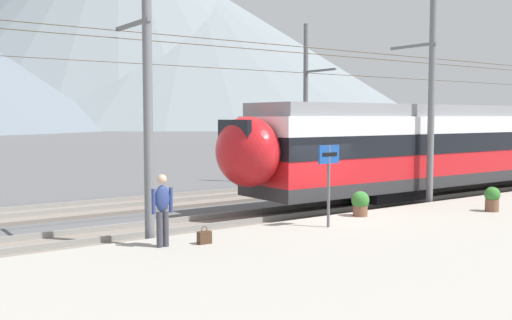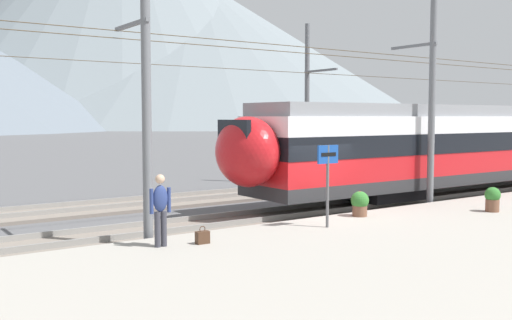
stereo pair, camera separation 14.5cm
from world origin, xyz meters
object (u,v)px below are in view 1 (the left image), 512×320
Objects in this scene: catenary_mast_mid at (428,100)px; handbag_beside_passenger at (204,237)px; catenary_mast_west at (145,96)px; train_near_platform at (509,142)px; catenary_mast_far_side at (308,102)px; platform_sign at (329,167)px; potted_plant_platform_edge at (492,198)px; potted_plant_by_shelter at (360,202)px; passenger_walking at (162,207)px.

handbag_beside_passenger is at bearing -170.40° from catenary_mast_mid.
train_near_platform is at bearing 4.95° from catenary_mast_west.
catenary_mast_west is 1.00× the size of catenary_mast_far_side.
platform_sign is (4.49, -1.88, -1.88)m from catenary_mast_west.
catenary_mast_far_side is 12.30m from potted_plant_platform_edge.
catenary_mast_mid is 4.31m from potted_plant_platform_edge.
potted_plant_by_shelter is (-6.20, -9.86, -3.35)m from catenary_mast_far_side.
handbag_beside_passenger is at bearing -169.49° from train_near_platform.
catenary_mast_far_side reaches higher than passenger_walking.
train_near_platform is 40.44× the size of potted_plant_by_shelter.
train_near_platform is 19.41m from passenger_walking.
catenary_mast_mid is 10.99m from handbag_beside_passenger.
catenary_mast_far_side is at bearing 52.38° from platform_sign.
handbag_beside_passenger is at bearing 173.38° from potted_plant_platform_edge.
catenary_mast_mid is at bearing -168.31° from train_near_platform.
platform_sign reaches higher than potted_plant_platform_edge.
catenary_mast_west is 20.71× the size of platform_sign.
catenary_mast_mid is 20.71× the size of platform_sign.
catenary_mast_far_side is (-6.17, 7.12, 1.91)m from train_near_platform.
catenary_mast_west reaches higher than passenger_walking.
catenary_mast_far_side is 61.00× the size of potted_plant_by_shelter.
catenary_mast_far_side is at bearing 38.26° from passenger_walking.
catenary_mast_far_side is 12.12m from potted_plant_by_shelter.
train_near_platform is at bearing 10.51° from handbag_beside_passenger.
catenary_mast_far_side is 20.71× the size of platform_sign.
catenary_mast_west reaches higher than platform_sign.
handbag_beside_passenger is (-18.18, -3.38, -1.70)m from train_near_platform.
platform_sign is at bearing -2.06° from handbag_beside_passenger.
catenary_mast_west is 108.64× the size of handbag_beside_passenger.
potted_plant_platform_edge is at bearing -6.62° from handbag_beside_passenger.
catenary_mast_west is 1.00× the size of catenary_mast_mid.
potted_plant_platform_edge is at bearing -9.45° from platform_sign.
passenger_walking is 2.22× the size of potted_plant_by_shelter.
catenary_mast_west is at bearing 111.04° from handbag_beside_passenger.
catenary_mast_mid is at bearing 7.46° from passenger_walking.
catenary_mast_mid reaches higher than catenary_mast_west.
train_near_platform is 9.62m from catenary_mast_far_side.
potted_plant_by_shelter is (5.81, 0.63, 0.27)m from handbag_beside_passenger.
platform_sign is 5.25× the size of handbag_beside_passenger.
platform_sign is at bearing -4.86° from passenger_walking.
passenger_walking is at bearing -170.78° from train_near_platform.
passenger_walking is (-12.97, -10.23, -2.83)m from catenary_mast_far_side.
catenary_mast_far_side is 59.03× the size of potted_plant_platform_edge.
potted_plant_platform_edge reaches higher than potted_plant_by_shelter.
passenger_walking is at bearing 175.14° from platform_sign.
catenary_mast_west is at bearing 170.31° from potted_plant_by_shelter.
train_near_platform is 18.57m from handbag_beside_passenger.
potted_plant_by_shelter is at bearing 156.39° from potted_plant_platform_edge.
potted_plant_by_shelter reaches higher than handbag_beside_passenger.
potted_plant_platform_edge is (-8.29, -4.52, -1.42)m from train_near_platform.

